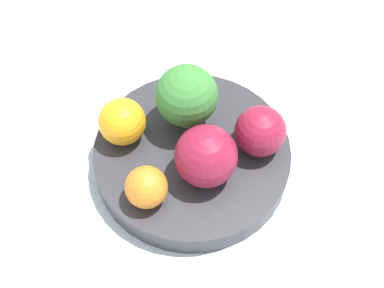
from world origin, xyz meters
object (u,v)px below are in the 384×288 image
(broccoli, at_px, (187,96))
(apple_red, at_px, (260,131))
(apple_green, at_px, (206,156))
(bowl, at_px, (192,157))
(orange_front, at_px, (144,186))
(orange_back, at_px, (122,122))

(broccoli, height_order, apple_red, broccoli)
(broccoli, xyz_separation_m, apple_green, (-0.04, -0.05, -0.01))
(bowl, bearing_deg, broccoli, 46.05)
(apple_red, height_order, orange_front, apple_red)
(apple_red, xyz_separation_m, orange_back, (-0.07, 0.12, -0.00))
(apple_green, xyz_separation_m, orange_front, (-0.06, 0.03, -0.01))
(apple_red, bearing_deg, broccoli, 104.31)
(apple_green, bearing_deg, bowl, 63.52)
(bowl, xyz_separation_m, apple_red, (0.04, -0.05, 0.04))
(apple_red, relative_size, orange_back, 1.07)
(apple_red, distance_m, apple_green, 0.06)
(bowl, relative_size, apple_green, 3.32)
(broccoli, relative_size, orange_back, 1.53)
(bowl, bearing_deg, apple_red, -48.25)
(broccoli, height_order, apple_green, broccoli)
(apple_green, relative_size, orange_front, 1.49)
(orange_back, bearing_deg, apple_red, -57.63)
(apple_red, bearing_deg, orange_back, 122.37)
(broccoli, relative_size, apple_green, 1.21)
(bowl, relative_size, apple_red, 3.93)
(broccoli, height_order, orange_back, broccoli)
(apple_green, bearing_deg, orange_back, 99.34)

